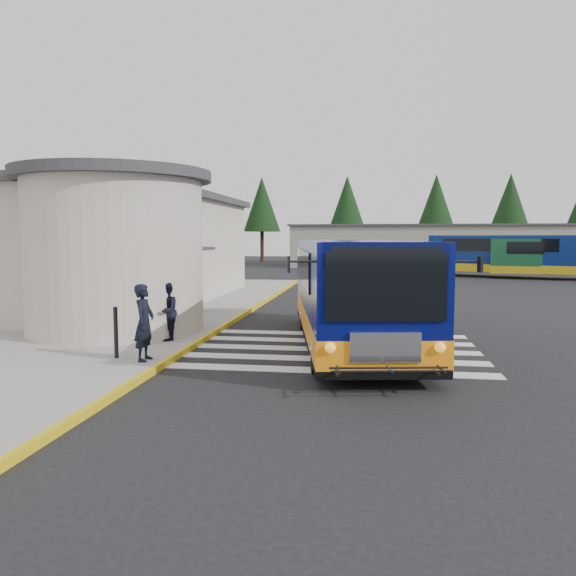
# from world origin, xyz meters

# --- Properties ---
(ground) EXTENTS (140.00, 140.00, 0.00)m
(ground) POSITION_xyz_m (0.00, 0.00, 0.00)
(ground) COLOR black
(ground) RESTS_ON ground
(sidewalk) EXTENTS (10.00, 34.00, 0.15)m
(sidewalk) POSITION_xyz_m (-9.00, 4.00, 0.07)
(sidewalk) COLOR gray
(sidewalk) RESTS_ON ground
(curb_strip) EXTENTS (0.12, 34.00, 0.16)m
(curb_strip) POSITION_xyz_m (-4.05, 4.00, 0.08)
(curb_strip) COLOR gold
(curb_strip) RESTS_ON ground
(station_building) EXTENTS (12.70, 18.70, 4.80)m
(station_building) POSITION_xyz_m (-10.84, 6.91, 2.57)
(station_building) COLOR #B9AD9D
(station_building) RESTS_ON ground
(crosswalk) EXTENTS (8.00, 5.35, 0.01)m
(crosswalk) POSITION_xyz_m (-0.50, -0.80, 0.01)
(crosswalk) COLOR silver
(crosswalk) RESTS_ON ground
(depot_building) EXTENTS (26.40, 8.40, 4.20)m
(depot_building) POSITION_xyz_m (6.00, 42.00, 2.11)
(depot_building) COLOR gray
(depot_building) RESTS_ON ground
(tree_line) EXTENTS (58.40, 4.40, 10.00)m
(tree_line) POSITION_xyz_m (6.29, 50.00, 6.77)
(tree_line) COLOR black
(tree_line) RESTS_ON ground
(transit_bus) EXTENTS (4.69, 10.55, 2.90)m
(transit_bus) POSITION_xyz_m (0.16, -0.18, 1.39)
(transit_bus) COLOR #070C55
(transit_bus) RESTS_ON ground
(pedestrian_a) EXTENTS (0.43, 0.65, 1.78)m
(pedestrian_a) POSITION_xyz_m (-4.50, -3.41, 1.04)
(pedestrian_a) COLOR black
(pedestrian_a) RESTS_ON sidewalk
(pedestrian_b) EXTENTS (0.75, 0.89, 1.61)m
(pedestrian_b) POSITION_xyz_m (-4.91, -0.90, 0.96)
(pedestrian_b) COLOR black
(pedestrian_b) RESTS_ON sidewalk
(bollard) EXTENTS (0.10, 0.10, 1.21)m
(bollard) POSITION_xyz_m (-5.28, -3.23, 0.76)
(bollard) COLOR black
(bollard) RESTS_ON sidewalk
(far_bus_a) EXTENTS (10.62, 7.07, 2.68)m
(far_bus_a) POSITION_xyz_m (10.41, 28.03, 1.74)
(far_bus_a) COLOR navy
(far_bus_a) RESTS_ON ground
(far_bus_b) EXTENTS (9.94, 4.69, 2.47)m
(far_bus_b) POSITION_xyz_m (14.13, 26.44, 1.61)
(far_bus_b) COLOR #15502C
(far_bus_b) RESTS_ON ground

